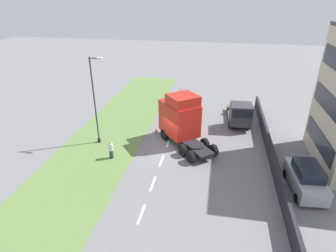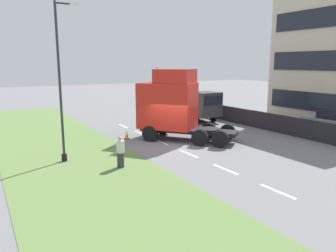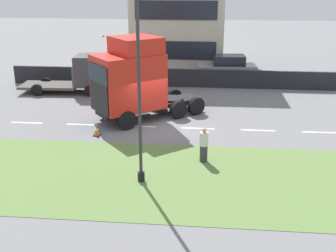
{
  "view_description": "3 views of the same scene",
  "coord_description": "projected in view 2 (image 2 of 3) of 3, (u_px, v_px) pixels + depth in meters",
  "views": [
    {
      "loc": [
        4.18,
        -21.91,
        12.86
      ],
      "look_at": [
        0.37,
        -1.3,
        2.8
      ],
      "focal_mm": 30.0,
      "sensor_mm": 36.0,
      "label": 1
    },
    {
      "loc": [
        -10.06,
        -17.22,
        5.08
      ],
      "look_at": [
        -1.01,
        -1.7,
        1.61
      ],
      "focal_mm": 35.0,
      "sensor_mm": 36.0,
      "label": 2
    },
    {
      "loc": [
        -21.43,
        -2.74,
        7.77
      ],
      "look_at": [
        -3.35,
        -1.0,
        1.28
      ],
      "focal_mm": 45.0,
      "sensor_mm": 36.0,
      "label": 3
    }
  ],
  "objects": [
    {
      "name": "grass_verge",
      "position": [
        72.0,
        159.0,
        17.58
      ],
      "size": [
        7.0,
        44.0,
        0.01
      ],
      "color": "#607F42",
      "rests_on": "ground"
    },
    {
      "name": "flatbed_truck",
      "position": [
        201.0,
        106.0,
        28.47
      ],
      "size": [
        2.42,
        6.28,
        2.64
      ],
      "rotation": [
        0.0,
        0.0,
        3.19
      ],
      "color": "#333338",
      "rests_on": "ground"
    },
    {
      "name": "pedestrian",
      "position": [
        120.0,
        152.0,
        16.02
      ],
      "size": [
        0.39,
        0.39,
        1.58
      ],
      "color": "#333338",
      "rests_on": "ground"
    },
    {
      "name": "lamp_post",
      "position": [
        62.0,
        88.0,
        16.5
      ],
      "size": [
        1.26,
        0.28,
        8.02
      ],
      "color": "black",
      "rests_on": "ground"
    },
    {
      "name": "boundary_wall",
      "position": [
        270.0,
        122.0,
        24.87
      ],
      "size": [
        0.25,
        24.0,
        1.31
      ],
      "color": "#232328",
      "rests_on": "ground"
    },
    {
      "name": "lorry_cab",
      "position": [
        172.0,
        105.0,
        21.82
      ],
      "size": [
        5.89,
        6.41,
        4.83
      ],
      "rotation": [
        0.0,
        0.0,
        0.68
      ],
      "color": "black",
      "rests_on": "ground"
    },
    {
      "name": "lane_markings",
      "position": [
        174.0,
        148.0,
        19.95
      ],
      "size": [
        0.16,
        17.8,
        0.0
      ],
      "color": "white",
      "rests_on": "ground"
    },
    {
      "name": "traffic_cone_lead",
      "position": [
        127.0,
        135.0,
        22.14
      ],
      "size": [
        0.36,
        0.36,
        0.58
      ],
      "color": "black",
      "rests_on": "ground"
    },
    {
      "name": "ground_plane",
      "position": [
        168.0,
        145.0,
        20.55
      ],
      "size": [
        120.0,
        120.0,
        0.0
      ],
      "primitive_type": "plane",
      "color": "slate",
      "rests_on": "ground"
    }
  ]
}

